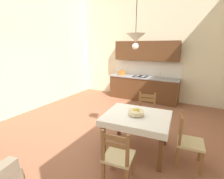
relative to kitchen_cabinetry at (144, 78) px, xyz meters
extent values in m
cube|color=#935B42|center=(-0.04, -2.93, -0.91)|extent=(6.15, 7.00, 0.10)
cube|color=beige|center=(-0.04, 0.33, 1.23)|extent=(6.15, 0.12, 4.18)
cube|color=beige|center=(-2.88, -2.93, 1.23)|extent=(0.12, 7.00, 4.18)
cube|color=#56331C|center=(0.01, -0.04, -0.43)|extent=(2.58, 0.60, 0.86)
cube|color=gray|center=(0.01, -0.05, 0.02)|extent=(2.61, 0.63, 0.04)
cube|color=white|center=(0.01, 0.26, 0.32)|extent=(2.58, 0.01, 0.55)
cube|color=#56331C|center=(0.01, 0.09, 0.99)|extent=(2.37, 0.34, 0.70)
cube|color=black|center=(0.01, -0.31, -0.81)|extent=(2.54, 0.02, 0.09)
cylinder|color=silver|center=(0.59, -0.04, 0.04)|extent=(0.34, 0.34, 0.02)
cylinder|color=silver|center=(0.59, 0.10, 0.15)|extent=(0.02, 0.02, 0.22)
cube|color=black|center=(-0.12, -0.04, 0.05)|extent=(0.52, 0.42, 0.01)
cylinder|color=silver|center=(-0.25, -0.14, 0.06)|extent=(0.11, 0.11, 0.01)
cylinder|color=silver|center=(0.01, -0.14, 0.06)|extent=(0.11, 0.11, 0.01)
cylinder|color=silver|center=(-0.25, 0.06, 0.06)|extent=(0.11, 0.11, 0.01)
cylinder|color=silver|center=(0.01, 0.06, 0.06)|extent=(0.11, 0.11, 0.01)
cylinder|color=orange|center=(-0.90, -0.06, 0.12)|extent=(0.28, 0.28, 0.15)
cylinder|color=orange|center=(-0.90, -0.06, 0.20)|extent=(0.29, 0.29, 0.02)
sphere|color=black|center=(-0.90, -0.06, 0.23)|extent=(0.04, 0.04, 0.04)
cube|color=brown|center=(0.92, -3.18, -0.12)|extent=(1.25, 1.06, 0.02)
cube|color=brown|center=(0.44, -3.64, -0.49)|extent=(0.08, 0.08, 0.73)
cube|color=brown|center=(1.48, -3.54, -0.49)|extent=(0.08, 0.08, 0.73)
cube|color=brown|center=(0.36, -2.81, -0.49)|extent=(0.08, 0.08, 0.73)
cube|color=brown|center=(1.40, -2.71, -0.49)|extent=(0.08, 0.08, 0.73)
cube|color=white|center=(0.92, -3.18, -0.10)|extent=(1.32, 1.12, 0.00)
cube|color=white|center=(0.97, -3.68, -0.17)|extent=(1.22, 0.12, 0.12)
cube|color=white|center=(0.87, -2.67, -0.17)|extent=(1.22, 0.12, 0.12)
cube|color=white|center=(0.31, -3.24, -0.17)|extent=(0.10, 1.01, 0.12)
cube|color=white|center=(1.53, -3.12, -0.17)|extent=(0.10, 1.01, 0.12)
cube|color=#D1BC89|center=(0.84, -2.33, -0.43)|extent=(0.49, 0.49, 0.04)
cube|color=olive|center=(1.05, -2.47, -0.65)|extent=(0.05, 0.05, 0.41)
cube|color=olive|center=(0.70, -2.54, -0.65)|extent=(0.05, 0.05, 0.41)
cube|color=olive|center=(0.98, -2.12, -0.39)|extent=(0.05, 0.05, 0.93)
cube|color=olive|center=(0.63, -2.19, -0.39)|extent=(0.05, 0.05, 0.93)
cube|color=olive|center=(0.81, -2.15, -0.01)|extent=(0.32, 0.08, 0.07)
cube|color=olive|center=(0.81, -2.15, -0.12)|extent=(0.32, 0.08, 0.07)
cube|color=#D1BC89|center=(0.97, -4.04, -0.43)|extent=(0.47, 0.47, 0.04)
cube|color=olive|center=(0.77, -3.88, -0.65)|extent=(0.05, 0.05, 0.41)
cube|color=olive|center=(1.12, -3.84, -0.65)|extent=(0.05, 0.05, 0.41)
cube|color=olive|center=(0.81, -4.24, -0.39)|extent=(0.05, 0.05, 0.93)
cube|color=olive|center=(1.17, -4.19, -0.39)|extent=(0.05, 0.05, 0.93)
cube|color=olive|center=(0.99, -4.22, -0.01)|extent=(0.32, 0.07, 0.07)
cube|color=olive|center=(0.99, -4.22, -0.12)|extent=(0.32, 0.07, 0.07)
cube|color=#D1BC89|center=(1.89, -3.13, -0.43)|extent=(0.46, 0.46, 0.04)
cube|color=olive|center=(2.05, -2.93, -0.65)|extent=(0.05, 0.05, 0.41)
cube|color=olive|center=(2.09, -3.29, -0.65)|extent=(0.05, 0.05, 0.41)
cube|color=olive|center=(1.69, -2.97, -0.39)|extent=(0.05, 0.05, 0.93)
cube|color=olive|center=(1.73, -3.33, -0.39)|extent=(0.05, 0.05, 0.93)
cube|color=olive|center=(1.71, -3.15, -0.01)|extent=(0.06, 0.32, 0.07)
cube|color=olive|center=(1.71, -3.15, -0.12)|extent=(0.06, 0.32, 0.07)
cylinder|color=beige|center=(0.91, -3.19, -0.09)|extent=(0.16, 0.17, 0.02)
cylinder|color=beige|center=(0.91, -3.19, -0.04)|extent=(0.30, 0.30, 0.07)
sphere|color=gold|center=(0.86, -3.18, -0.03)|extent=(0.09, 0.09, 0.09)
sphere|color=gold|center=(0.96, -3.21, -0.04)|extent=(0.08, 0.08, 0.08)
sphere|color=gold|center=(0.91, -3.16, -0.03)|extent=(0.10, 0.10, 0.10)
cylinder|color=black|center=(0.87, -3.25, 1.64)|extent=(0.01, 0.01, 0.57)
cone|color=silver|center=(0.87, -3.25, 1.31)|extent=(0.32, 0.32, 0.14)
sphere|color=white|center=(0.87, -3.25, 1.17)|extent=(0.11, 0.11, 0.11)
camera|label=1|loc=(1.90, -5.95, 1.19)|focal=26.29mm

